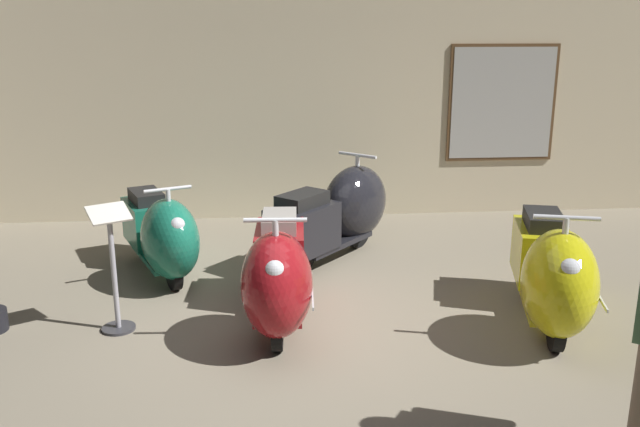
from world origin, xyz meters
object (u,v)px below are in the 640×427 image
scooter_1 (278,275)px  scooter_3 (553,274)px  scooter_0 (163,235)px  info_stanchion (115,280)px  scooter_2 (340,212)px

scooter_1 → scooter_3: bearing=88.2°
scooter_1 → scooter_3: 2.26m
scooter_0 → info_stanchion: (-0.24, -1.16, -0.01)m
scooter_0 → scooter_3: size_ratio=0.92×
scooter_0 → scooter_3: (3.36, -1.49, 0.04)m
scooter_2 → scooter_0: bearing=148.7°
scooter_3 → scooter_2: bearing=-129.2°
scooter_0 → scooter_3: bearing=43.6°
scooter_0 → scooter_1: bearing=18.1°
scooter_2 → scooter_3: scooter_3 is taller
scooter_0 → scooter_3: scooter_3 is taller
scooter_3 → scooter_0: bearing=-99.6°
scooter_0 → scooter_3: 3.67m
scooter_1 → scooter_2: scooter_2 is taller
scooter_0 → scooter_2: bearing=84.5°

